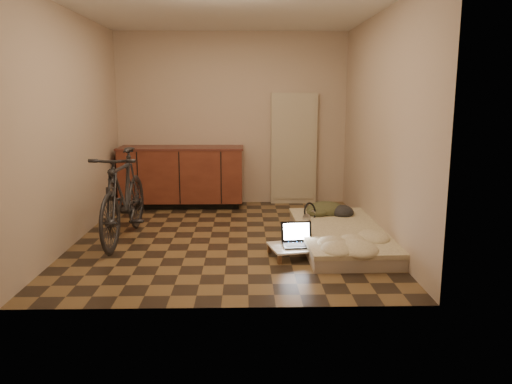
{
  "coord_description": "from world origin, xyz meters",
  "views": [
    {
      "loc": [
        0.19,
        -5.72,
        1.65
      ],
      "look_at": [
        0.32,
        -0.0,
        0.55
      ],
      "focal_mm": 35.0,
      "sensor_mm": 36.0,
      "label": 1
    }
  ],
  "objects_px": {
    "futon": "(342,235)",
    "lap_desk": "(303,247)",
    "bicycle": "(123,191)",
    "laptop": "(298,240)"
  },
  "relations": [
    {
      "from": "bicycle",
      "to": "lap_desk",
      "type": "bearing_deg",
      "value": -15.12
    },
    {
      "from": "futon",
      "to": "lap_desk",
      "type": "relative_size",
      "value": 2.71
    },
    {
      "from": "bicycle",
      "to": "futon",
      "type": "xyz_separation_m",
      "value": [
        2.5,
        -0.15,
        -0.49
      ]
    },
    {
      "from": "futon",
      "to": "laptop",
      "type": "distance_m",
      "value": 0.72
    },
    {
      "from": "bicycle",
      "to": "laptop",
      "type": "relative_size",
      "value": 5.21
    },
    {
      "from": "laptop",
      "to": "futon",
      "type": "bearing_deg",
      "value": 34.9
    },
    {
      "from": "bicycle",
      "to": "laptop",
      "type": "bearing_deg",
      "value": -14.9
    },
    {
      "from": "lap_desk",
      "to": "futon",
      "type": "bearing_deg",
      "value": 30.76
    },
    {
      "from": "lap_desk",
      "to": "bicycle",
      "type": "bearing_deg",
      "value": 149.93
    },
    {
      "from": "futon",
      "to": "bicycle",
      "type": "bearing_deg",
      "value": 175.1
    }
  ]
}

